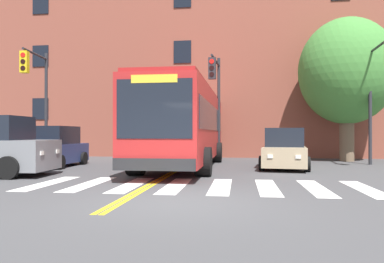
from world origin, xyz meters
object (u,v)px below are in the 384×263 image
at_px(car_tan_far_lane, 285,150).
at_px(car_silver_behind_bus, 216,143).
at_px(car_navy_near_lane, 54,148).
at_px(traffic_light_near_corner, 378,81).
at_px(traffic_light_far_corner, 38,87).
at_px(city_bus, 185,124).
at_px(street_tree_curbside_large, 347,72).
at_px(traffic_light_overhead, 216,90).

xyz_separation_m(car_tan_far_lane, car_silver_behind_bus, (-3.66, 10.68, 0.03)).
relative_size(car_navy_near_lane, car_tan_far_lane, 0.96).
xyz_separation_m(traffic_light_near_corner, traffic_light_far_corner, (-16.08, -0.41, -0.04)).
xyz_separation_m(city_bus, street_tree_curbside_large, (8.11, 4.40, 2.90)).
height_order(car_silver_behind_bus, traffic_light_overhead, traffic_light_overhead).
distance_m(car_navy_near_lane, traffic_light_far_corner, 3.74).
bearing_deg(traffic_light_near_corner, car_tan_far_lane, -161.93).
bearing_deg(traffic_light_far_corner, car_navy_near_lane, -41.70).
relative_size(traffic_light_overhead, street_tree_curbside_large, 0.72).
height_order(traffic_light_overhead, street_tree_curbside_large, street_tree_curbside_large).
distance_m(car_navy_near_lane, traffic_light_overhead, 8.21).
distance_m(city_bus, traffic_light_near_corner, 8.86).
height_order(car_navy_near_lane, car_silver_behind_bus, car_navy_near_lane).
xyz_separation_m(car_navy_near_lane, traffic_light_near_corner, (14.40, 1.90, 3.03)).
bearing_deg(traffic_light_near_corner, traffic_light_far_corner, -178.55).
bearing_deg(traffic_light_overhead, traffic_light_near_corner, -8.73).
bearing_deg(traffic_light_overhead, city_bus, -118.87).
xyz_separation_m(car_tan_far_lane, street_tree_curbside_large, (3.77, 4.65, 4.02)).
relative_size(city_bus, traffic_light_far_corner, 2.09).
height_order(car_tan_far_lane, traffic_light_overhead, traffic_light_overhead).
relative_size(car_tan_far_lane, traffic_light_near_corner, 0.73).
height_order(city_bus, car_silver_behind_bus, city_bus).
height_order(traffic_light_far_corner, traffic_light_overhead, traffic_light_far_corner).
height_order(city_bus, street_tree_curbside_large, street_tree_curbside_large).
bearing_deg(traffic_light_near_corner, car_navy_near_lane, -172.48).
xyz_separation_m(car_silver_behind_bus, street_tree_curbside_large, (7.42, -6.04, 3.99)).
bearing_deg(street_tree_curbside_large, traffic_light_overhead, -162.68).
xyz_separation_m(city_bus, car_navy_near_lane, (-5.83, -0.77, -1.08)).
bearing_deg(car_tan_far_lane, car_silver_behind_bus, 108.89).
distance_m(car_tan_far_lane, traffic_light_overhead, 4.93).
bearing_deg(traffic_light_overhead, car_silver_behind_bus, 93.92).
bearing_deg(street_tree_curbside_large, traffic_light_far_corner, -166.76).
height_order(car_tan_far_lane, traffic_light_near_corner, traffic_light_near_corner).
xyz_separation_m(traffic_light_far_corner, traffic_light_overhead, (8.75, 1.53, -0.13)).
height_order(traffic_light_near_corner, traffic_light_far_corner, traffic_light_near_corner).
xyz_separation_m(traffic_light_overhead, street_tree_curbside_large, (6.86, 2.14, 1.12)).
bearing_deg(car_navy_near_lane, street_tree_curbside_large, 20.35).
distance_m(city_bus, car_tan_far_lane, 4.49).
bearing_deg(car_tan_far_lane, traffic_light_far_corner, 175.29).
distance_m(traffic_light_far_corner, street_tree_curbside_large, 16.07).
height_order(car_navy_near_lane, traffic_light_far_corner, traffic_light_far_corner).
relative_size(car_silver_behind_bus, traffic_light_near_corner, 0.77).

